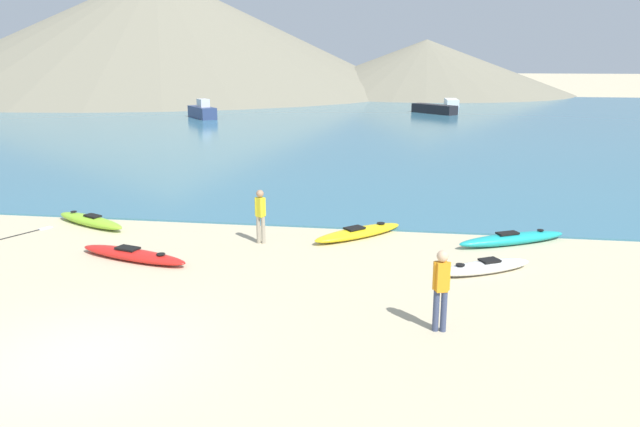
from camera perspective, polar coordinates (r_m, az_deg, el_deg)
ground_plane at (r=12.76m, az=-20.80°, el=-12.02°), size 400.00×400.00×0.00m
bay_water at (r=54.88m, az=2.61°, el=8.55°), size 160.00×70.00×0.06m
far_hill_left at (r=102.57m, az=-14.47°, el=15.76°), size 77.38×77.38×17.90m
far_hill_midleft at (r=96.15m, az=9.67°, el=13.11°), size 42.41×42.41×7.78m
kayak_on_sand_0 at (r=16.70m, az=14.83°, el=-4.75°), size 2.69×1.94×0.34m
kayak_on_sand_1 at (r=17.88m, az=-16.73°, el=-3.63°), size 3.57×1.64×0.34m
kayak_on_sand_2 at (r=19.27m, az=3.54°, el=-1.74°), size 2.85×2.82×0.34m
kayak_on_sand_3 at (r=21.87m, az=-20.27°, el=-0.62°), size 3.15×1.95×0.39m
kayak_on_sand_4 at (r=19.36m, az=17.16°, el=-2.22°), size 3.44×2.17×0.39m
person_near_foreground at (r=12.78m, az=11.01°, el=-6.47°), size 0.35×0.26×1.72m
person_near_waterline at (r=18.50m, az=-5.47°, el=0.05°), size 0.33×0.28×1.63m
moored_boat_1 at (r=56.91m, az=-10.72°, el=9.16°), size 3.63×4.15×1.71m
moored_boat_2 at (r=71.38m, az=11.93°, el=9.91°), size 1.50×3.91×0.75m
moored_boat_3 at (r=61.54m, az=10.40°, el=9.38°), size 4.37×4.35×0.86m
loose_paddle at (r=21.50m, az=-26.39°, el=-1.91°), size 1.28×2.62×0.03m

